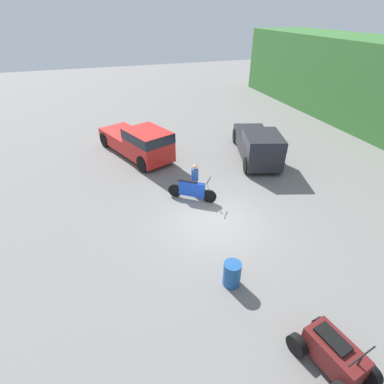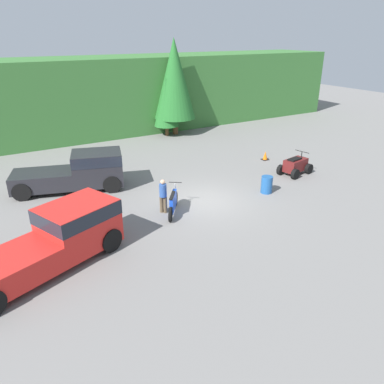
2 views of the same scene
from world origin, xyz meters
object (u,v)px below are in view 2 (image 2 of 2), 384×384
at_px(rider_person, 163,195).
at_px(traffic_cone, 265,156).
at_px(pickup_truck_red, 57,237).
at_px(dirt_bike, 173,203).
at_px(pickup_truck_second, 80,170).
at_px(quad_atv, 295,166).
at_px(steel_barrel, 267,185).

height_order(rider_person, traffic_cone, rider_person).
bearing_deg(pickup_truck_red, dirt_bike, -6.74).
bearing_deg(pickup_truck_second, quad_atv, -2.90).
bearing_deg(traffic_cone, pickup_truck_second, 174.37).
height_order(pickup_truck_red, pickup_truck_second, same).
relative_size(quad_atv, traffic_cone, 3.91).
distance_m(quad_atv, steel_barrel, 3.46).
xyz_separation_m(dirt_bike, quad_atv, (8.45, 0.90, 0.00)).
distance_m(pickup_truck_second, quad_atv, 12.01).
xyz_separation_m(quad_atv, rider_person, (-8.82, -0.64, 0.37)).
xyz_separation_m(pickup_truck_red, pickup_truck_second, (2.54, 6.45, -0.00)).
bearing_deg(traffic_cone, dirt_bike, -156.33).
relative_size(dirt_bike, traffic_cone, 3.57).
relative_size(pickup_truck_red, dirt_bike, 3.07).
height_order(dirt_bike, rider_person, rider_person).
height_order(pickup_truck_red, quad_atv, pickup_truck_red).
height_order(dirt_bike, traffic_cone, dirt_bike).
relative_size(pickup_truck_second, rider_person, 3.63).
relative_size(dirt_bike, rider_person, 1.22).
bearing_deg(pickup_truck_red, traffic_cone, -1.52).
bearing_deg(pickup_truck_red, steel_barrel, -16.09).
relative_size(pickup_truck_second, traffic_cone, 10.61).
relative_size(pickup_truck_red, rider_person, 3.75).
distance_m(rider_person, steel_barrel, 5.64).
bearing_deg(pickup_truck_second, rider_person, -45.43).
bearing_deg(quad_atv, rider_person, 173.17).
height_order(pickup_truck_second, rider_person, pickup_truck_second).
height_order(pickup_truck_second, steel_barrel, pickup_truck_second).
distance_m(pickup_truck_second, rider_person, 5.32).
bearing_deg(dirt_bike, quad_atv, -47.98).
xyz_separation_m(rider_person, traffic_cone, (9.11, 3.57, -0.62)).
bearing_deg(steel_barrel, pickup_truck_second, 146.52).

